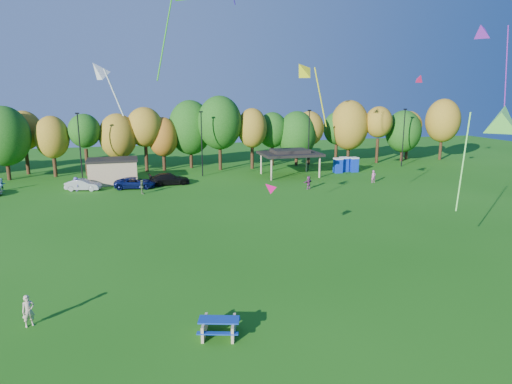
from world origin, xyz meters
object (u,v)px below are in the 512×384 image
object	(u,v)px
porta_potties	(345,165)
car_c	(135,183)
car_b	(83,185)
car_d	(169,179)
kite_flyer	(28,311)
picnic_table	(219,326)

from	to	relation	value
porta_potties	car_c	size ratio (longest dim) A/B	0.75
car_b	car_d	distance (m)	10.39
kite_flyer	car_d	size ratio (longest dim) A/B	0.33
porta_potties	kite_flyer	distance (m)	51.76
car_d	kite_flyer	bearing A→B (deg)	159.21
picnic_table	car_c	bearing A→B (deg)	112.28
porta_potties	car_b	size ratio (longest dim) A/B	0.90
kite_flyer	car_b	distance (m)	33.94
kite_flyer	car_d	xyz separation A→B (m)	(10.09, 34.58, -0.09)
kite_flyer	car_d	distance (m)	36.02
picnic_table	car_b	distance (m)	38.63
porta_potties	kite_flyer	size ratio (longest dim) A/B	2.21
porta_potties	kite_flyer	bearing A→B (deg)	-134.25
picnic_table	kite_flyer	world-z (taller)	kite_flyer
picnic_table	car_c	distance (m)	37.14
kite_flyer	car_c	size ratio (longest dim) A/B	0.34
porta_potties	car_c	bearing A→B (deg)	-173.24
car_b	car_c	xyz separation A→B (m)	(6.08, -0.46, 0.01)
kite_flyer	car_b	world-z (taller)	kite_flyer
picnic_table	kite_flyer	size ratio (longest dim) A/B	1.42
picnic_table	car_d	xyz separation A→B (m)	(0.81, 38.07, 0.25)
car_c	kite_flyer	bearing A→B (deg)	178.24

